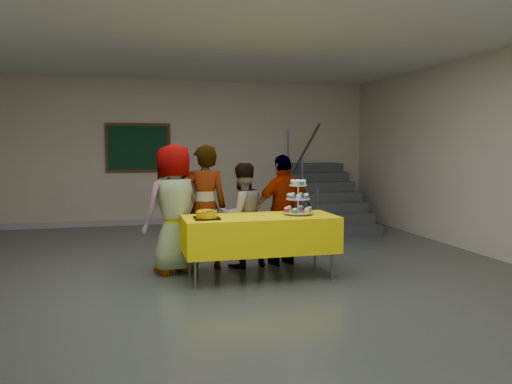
# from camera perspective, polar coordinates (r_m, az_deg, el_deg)

# --- Properties ---
(room_shell) EXTENTS (10.00, 10.04, 3.02)m
(room_shell) POSITION_cam_1_polar(r_m,az_deg,el_deg) (5.69, -2.98, 10.33)
(room_shell) COLOR #4C514C
(room_shell) RESTS_ON ground
(bake_table) EXTENTS (1.88, 0.78, 0.77)m
(bake_table) POSITION_cam_1_polar(r_m,az_deg,el_deg) (6.17, 0.46, -4.73)
(bake_table) COLOR #595960
(bake_table) RESTS_ON ground
(cupcake_stand) EXTENTS (0.38, 0.38, 0.44)m
(cupcake_stand) POSITION_cam_1_polar(r_m,az_deg,el_deg) (6.26, 4.83, -0.90)
(cupcake_stand) COLOR silver
(cupcake_stand) RESTS_ON bake_table
(bear_cake) EXTENTS (0.32, 0.36, 0.12)m
(bear_cake) POSITION_cam_1_polar(r_m,az_deg,el_deg) (5.92, -5.66, -2.52)
(bear_cake) COLOR black
(bear_cake) RESTS_ON bake_table
(schoolchild_a) EXTENTS (0.96, 0.81, 1.66)m
(schoolchild_a) POSITION_cam_1_polar(r_m,az_deg,el_deg) (6.49, -9.33, -1.88)
(schoolchild_a) COLOR slate
(schoolchild_a) RESTS_ON ground
(schoolchild_b) EXTENTS (0.60, 0.40, 1.65)m
(schoolchild_b) POSITION_cam_1_polar(r_m,az_deg,el_deg) (6.61, -5.90, -1.76)
(schoolchild_b) COLOR slate
(schoolchild_b) RESTS_ON ground
(schoolchild_c) EXTENTS (0.79, 0.68, 1.41)m
(schoolchild_c) POSITION_cam_1_polar(r_m,az_deg,el_deg) (6.70, -1.62, -2.68)
(schoolchild_c) COLOR slate
(schoolchild_c) RESTS_ON ground
(schoolchild_d) EXTENTS (0.94, 0.52, 1.51)m
(schoolchild_d) POSITION_cam_1_polar(r_m,az_deg,el_deg) (6.84, 3.22, -2.06)
(schoolchild_d) COLOR slate
(schoolchild_d) RESTS_ON ground
(staircase) EXTENTS (1.30, 2.40, 2.04)m
(staircase) POSITION_cam_1_polar(r_m,az_deg,el_deg) (10.45, 7.25, -1.06)
(staircase) COLOR #424447
(staircase) RESTS_ON ground
(noticeboard) EXTENTS (1.30, 0.05, 1.00)m
(noticeboard) POSITION_cam_1_polar(r_m,az_deg,el_deg) (10.51, -13.30, 4.95)
(noticeboard) COLOR #472B16
(noticeboard) RESTS_ON ground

